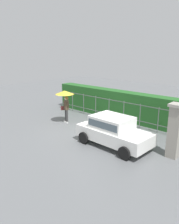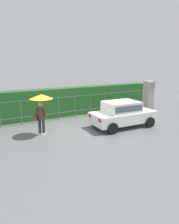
# 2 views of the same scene
# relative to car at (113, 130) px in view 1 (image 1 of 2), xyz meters

# --- Properties ---
(ground_plane) EXTENTS (40.00, 40.00, 0.00)m
(ground_plane) POSITION_rel_car_xyz_m (-2.19, 0.67, -0.80)
(ground_plane) COLOR slate
(car) EXTENTS (3.79, 1.97, 1.48)m
(car) POSITION_rel_car_xyz_m (0.00, 0.00, 0.00)
(car) COLOR white
(car) RESTS_ON ground
(pedestrian) EXTENTS (1.15, 1.15, 2.11)m
(pedestrian) POSITION_rel_car_xyz_m (-4.42, 0.85, 0.85)
(pedestrian) COLOR #333333
(pedestrian) RESTS_ON ground
(gate_pillar) EXTENTS (0.60, 0.60, 2.42)m
(gate_pillar) POSITION_rel_car_xyz_m (2.70, 0.77, 0.44)
(gate_pillar) COLOR gray
(gate_pillar) RESTS_ON ground
(fence_section) EXTENTS (11.66, 0.05, 1.50)m
(fence_section) POSITION_rel_car_xyz_m (-1.50, 3.13, 0.02)
(fence_section) COLOR #59605B
(fence_section) RESTS_ON ground
(hedge_row) EXTENTS (12.61, 0.90, 1.90)m
(hedge_row) POSITION_rel_car_xyz_m (-1.50, 3.99, 0.15)
(hedge_row) COLOR #235B23
(hedge_row) RESTS_ON ground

